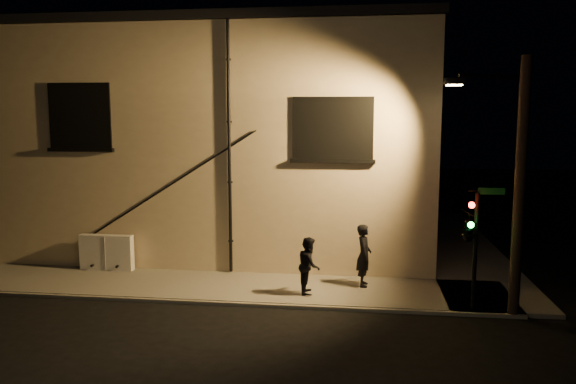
# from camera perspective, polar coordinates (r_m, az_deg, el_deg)

# --- Properties ---
(ground) EXTENTS (90.00, 90.00, 0.00)m
(ground) POSITION_cam_1_polar(r_m,az_deg,el_deg) (16.30, -1.91, -11.56)
(ground) COLOR black
(sidewalk) EXTENTS (21.00, 16.00, 0.12)m
(sidewalk) POSITION_cam_1_polar(r_m,az_deg,el_deg) (20.32, 3.56, -7.49)
(sidewalk) COLOR slate
(sidewalk) RESTS_ON ground
(building) EXTENTS (16.20, 12.23, 8.80)m
(building) POSITION_cam_1_polar(r_m,az_deg,el_deg) (24.82, -5.42, 5.40)
(building) COLOR beige
(building) RESTS_ON ground
(utility_cabinet) EXTENTS (1.85, 0.31, 1.22)m
(utility_cabinet) POSITION_cam_1_polar(r_m,az_deg,el_deg) (20.40, -17.94, -5.86)
(utility_cabinet) COLOR white
(utility_cabinet) RESTS_ON sidewalk
(pedestrian_a) EXTENTS (0.47, 0.71, 1.94)m
(pedestrian_a) POSITION_cam_1_polar(r_m,az_deg,el_deg) (17.68, 7.72, -6.39)
(pedestrian_a) COLOR black
(pedestrian_a) RESTS_ON sidewalk
(pedestrian_b) EXTENTS (0.69, 0.86, 1.70)m
(pedestrian_b) POSITION_cam_1_polar(r_m,az_deg,el_deg) (16.87, 2.16, -7.45)
(pedestrian_b) COLOR black
(pedestrian_b) RESTS_ON sidewalk
(traffic_signal) EXTENTS (1.22, 1.97, 3.35)m
(traffic_signal) POSITION_cam_1_polar(r_m,az_deg,el_deg) (15.92, 17.94, -3.54)
(traffic_signal) COLOR black
(traffic_signal) RESTS_ON sidewalk
(streetlamp_pole) EXTENTS (2.02, 1.38, 6.92)m
(streetlamp_pole) POSITION_cam_1_polar(r_m,az_deg,el_deg) (15.91, 22.09, 1.07)
(streetlamp_pole) COLOR black
(streetlamp_pole) RESTS_ON ground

